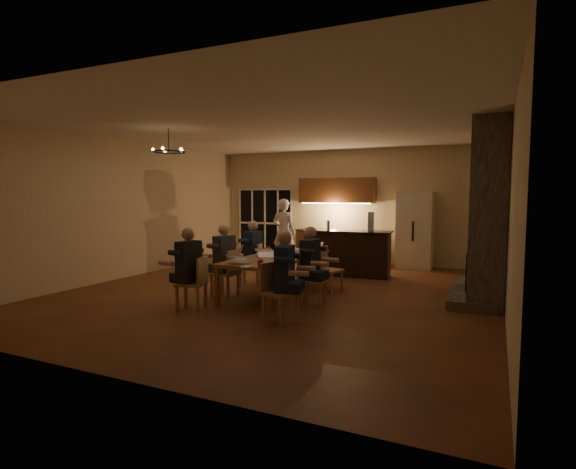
# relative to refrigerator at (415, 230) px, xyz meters

# --- Properties ---
(floor) EXTENTS (9.00, 9.00, 0.00)m
(floor) POSITION_rel_refrigerator_xyz_m (-1.90, -4.15, -1.00)
(floor) COLOR brown
(floor) RESTS_ON ground
(back_wall) EXTENTS (8.00, 0.04, 3.20)m
(back_wall) POSITION_rel_refrigerator_xyz_m (-1.90, 0.37, 0.60)
(back_wall) COLOR beige
(back_wall) RESTS_ON ground
(left_wall) EXTENTS (0.04, 9.00, 3.20)m
(left_wall) POSITION_rel_refrigerator_xyz_m (-5.92, -4.15, 0.60)
(left_wall) COLOR beige
(left_wall) RESTS_ON ground
(right_wall) EXTENTS (0.04, 9.00, 3.20)m
(right_wall) POSITION_rel_refrigerator_xyz_m (2.12, -4.15, 0.60)
(right_wall) COLOR beige
(right_wall) RESTS_ON ground
(ceiling) EXTENTS (8.00, 9.00, 0.04)m
(ceiling) POSITION_rel_refrigerator_xyz_m (-1.90, -4.15, 2.22)
(ceiling) COLOR white
(ceiling) RESTS_ON back_wall
(french_doors) EXTENTS (1.86, 0.08, 2.10)m
(french_doors) POSITION_rel_refrigerator_xyz_m (-4.60, 0.32, 0.05)
(french_doors) COLOR black
(french_doors) RESTS_ON ground
(fireplace) EXTENTS (0.58, 2.50, 3.20)m
(fireplace) POSITION_rel_refrigerator_xyz_m (1.80, -2.95, 0.60)
(fireplace) COLOR #74695B
(fireplace) RESTS_ON ground
(kitchenette) EXTENTS (2.24, 0.68, 2.40)m
(kitchenette) POSITION_rel_refrigerator_xyz_m (-2.20, 0.05, 0.20)
(kitchenette) COLOR brown
(kitchenette) RESTS_ON ground
(refrigerator) EXTENTS (0.90, 0.68, 2.00)m
(refrigerator) POSITION_rel_refrigerator_xyz_m (0.00, 0.00, 0.00)
(refrigerator) COLOR #EDE5C6
(refrigerator) RESTS_ON ground
(dining_table) EXTENTS (1.10, 2.80, 0.75)m
(dining_table) POSITION_rel_refrigerator_xyz_m (-1.87, -4.34, -0.62)
(dining_table) COLOR olive
(dining_table) RESTS_ON ground
(bar_island) EXTENTS (2.12, 0.84, 1.08)m
(bar_island) POSITION_rel_refrigerator_xyz_m (-1.28, -1.80, -0.46)
(bar_island) COLOR black
(bar_island) RESTS_ON ground
(chair_left_near) EXTENTS (0.54, 0.54, 0.89)m
(chair_left_near) POSITION_rel_refrigerator_xyz_m (-2.69, -5.97, -0.55)
(chair_left_near) COLOR #A78653
(chair_left_near) RESTS_ON ground
(chair_left_mid) EXTENTS (0.44, 0.44, 0.89)m
(chair_left_mid) POSITION_rel_refrigerator_xyz_m (-2.72, -4.89, -0.55)
(chair_left_mid) COLOR #A78653
(chair_left_mid) RESTS_ON ground
(chair_left_far) EXTENTS (0.55, 0.55, 0.89)m
(chair_left_far) POSITION_rel_refrigerator_xyz_m (-2.78, -3.81, -0.55)
(chair_left_far) COLOR #A78653
(chair_left_far) RESTS_ON ground
(chair_right_near) EXTENTS (0.56, 0.56, 0.89)m
(chair_right_near) POSITION_rel_refrigerator_xyz_m (-1.02, -6.00, -0.55)
(chair_right_near) COLOR #A78653
(chair_right_near) RESTS_ON ground
(chair_right_mid) EXTENTS (0.49, 0.49, 0.89)m
(chair_right_mid) POSITION_rel_refrigerator_xyz_m (-0.94, -4.86, -0.55)
(chair_right_mid) COLOR #A78653
(chair_right_mid) RESTS_ON ground
(chair_right_far) EXTENTS (0.53, 0.53, 0.89)m
(chair_right_far) POSITION_rel_refrigerator_xyz_m (-1.05, -3.69, -0.55)
(chair_right_far) COLOR #A78653
(chair_right_far) RESTS_ON ground
(person_left_near) EXTENTS (0.69, 0.69, 1.38)m
(person_left_near) POSITION_rel_refrigerator_xyz_m (-2.74, -5.96, -0.31)
(person_left_near) COLOR #1F2328
(person_left_near) RESTS_ON ground
(person_right_near) EXTENTS (0.69, 0.69, 1.38)m
(person_right_near) POSITION_rel_refrigerator_xyz_m (-0.98, -5.92, -0.31)
(person_right_near) COLOR #1C2547
(person_right_near) RESTS_ON ground
(person_left_mid) EXTENTS (0.68, 0.68, 1.38)m
(person_left_mid) POSITION_rel_refrigerator_xyz_m (-2.74, -4.87, -0.31)
(person_left_mid) COLOR #3C4247
(person_left_mid) RESTS_ON ground
(person_right_mid) EXTENTS (0.62, 0.62, 1.38)m
(person_right_mid) POSITION_rel_refrigerator_xyz_m (-1.00, -4.83, -0.31)
(person_right_mid) COLOR #1F2328
(person_right_mid) RESTS_ON ground
(person_left_far) EXTENTS (0.64, 0.64, 1.38)m
(person_left_far) POSITION_rel_refrigerator_xyz_m (-2.76, -3.73, -0.31)
(person_left_far) COLOR #1C2547
(person_left_far) RESTS_ON ground
(standing_person) EXTENTS (0.67, 0.44, 1.82)m
(standing_person) POSITION_rel_refrigerator_xyz_m (-3.35, -0.96, -0.09)
(standing_person) COLOR silver
(standing_person) RESTS_ON ground
(chandelier) EXTENTS (0.62, 0.62, 0.03)m
(chandelier) POSITION_rel_refrigerator_xyz_m (-3.87, -5.04, 1.75)
(chandelier) COLOR black
(chandelier) RESTS_ON ceiling
(laptop_a) EXTENTS (0.34, 0.30, 0.23)m
(laptop_a) POSITION_rel_refrigerator_xyz_m (-2.08, -5.42, -0.14)
(laptop_a) COLOR silver
(laptop_a) RESTS_ON dining_table
(laptop_b) EXTENTS (0.42, 0.41, 0.23)m
(laptop_b) POSITION_rel_refrigerator_xyz_m (-1.64, -5.18, -0.14)
(laptop_b) COLOR silver
(laptop_b) RESTS_ON dining_table
(laptop_c) EXTENTS (0.40, 0.38, 0.23)m
(laptop_c) POSITION_rel_refrigerator_xyz_m (-2.16, -4.36, -0.14)
(laptop_c) COLOR silver
(laptop_c) RESTS_ON dining_table
(laptop_d) EXTENTS (0.42, 0.41, 0.23)m
(laptop_d) POSITION_rel_refrigerator_xyz_m (-1.64, -4.41, -0.14)
(laptop_d) COLOR silver
(laptop_d) RESTS_ON dining_table
(laptop_e) EXTENTS (0.36, 0.33, 0.23)m
(laptop_e) POSITION_rel_refrigerator_xyz_m (-2.12, -3.30, -0.14)
(laptop_e) COLOR silver
(laptop_e) RESTS_ON dining_table
(laptop_f) EXTENTS (0.35, 0.32, 0.23)m
(laptop_f) POSITION_rel_refrigerator_xyz_m (-1.55, -3.27, -0.14)
(laptop_f) COLOR silver
(laptop_f) RESTS_ON dining_table
(mug_front) EXTENTS (0.09, 0.09, 0.10)m
(mug_front) POSITION_rel_refrigerator_xyz_m (-1.97, -4.83, -0.20)
(mug_front) COLOR white
(mug_front) RESTS_ON dining_table
(mug_mid) EXTENTS (0.08, 0.08, 0.10)m
(mug_mid) POSITION_rel_refrigerator_xyz_m (-1.79, -3.74, -0.20)
(mug_mid) COLOR white
(mug_mid) RESTS_ON dining_table
(mug_back) EXTENTS (0.08, 0.08, 0.10)m
(mug_back) POSITION_rel_refrigerator_xyz_m (-2.25, -3.49, -0.20)
(mug_back) COLOR white
(mug_back) RESTS_ON dining_table
(redcup_near) EXTENTS (0.09, 0.09, 0.12)m
(redcup_near) POSITION_rel_refrigerator_xyz_m (-1.51, -5.70, -0.19)
(redcup_near) COLOR #B00B14
(redcup_near) RESTS_ON dining_table
(redcup_mid) EXTENTS (0.10, 0.10, 0.12)m
(redcup_mid) POSITION_rel_refrigerator_xyz_m (-2.27, -3.98, -0.19)
(redcup_mid) COLOR #B00B14
(redcup_mid) RESTS_ON dining_table
(can_silver) EXTENTS (0.07, 0.07, 0.12)m
(can_silver) POSITION_rel_refrigerator_xyz_m (-1.87, -5.07, -0.19)
(can_silver) COLOR #B2B2B7
(can_silver) RESTS_ON dining_table
(can_cola) EXTENTS (0.06, 0.06, 0.12)m
(can_cola) POSITION_rel_refrigerator_xyz_m (-2.01, -2.93, -0.19)
(can_cola) COLOR #3F0F0C
(can_cola) RESTS_ON dining_table
(can_right) EXTENTS (0.06, 0.06, 0.12)m
(can_right) POSITION_rel_refrigerator_xyz_m (-1.48, -3.99, -0.19)
(can_right) COLOR #B2B2B7
(can_right) RESTS_ON dining_table
(plate_near) EXTENTS (0.24, 0.24, 0.02)m
(plate_near) POSITION_rel_refrigerator_xyz_m (-1.55, -4.83, -0.24)
(plate_near) COLOR white
(plate_near) RESTS_ON dining_table
(plate_left) EXTENTS (0.23, 0.23, 0.02)m
(plate_left) POSITION_rel_refrigerator_xyz_m (-2.22, -5.17, -0.24)
(plate_left) COLOR white
(plate_left) RESTS_ON dining_table
(plate_far) EXTENTS (0.27, 0.27, 0.02)m
(plate_far) POSITION_rel_refrigerator_xyz_m (-1.49, -3.53, -0.24)
(plate_far) COLOR white
(plate_far) RESTS_ON dining_table
(notepad) EXTENTS (0.16, 0.21, 0.01)m
(notepad) POSITION_rel_refrigerator_xyz_m (-1.74, -5.75, -0.24)
(notepad) COLOR white
(notepad) RESTS_ON dining_table
(bar_bottle) EXTENTS (0.07, 0.07, 0.24)m
(bar_bottle) POSITION_rel_refrigerator_xyz_m (-1.72, -1.89, 0.20)
(bar_bottle) COLOR #99999E
(bar_bottle) RESTS_ON bar_island
(bar_blender) EXTENTS (0.18, 0.18, 0.45)m
(bar_blender) POSITION_rel_refrigerator_xyz_m (-0.73, -1.75, 0.30)
(bar_blender) COLOR silver
(bar_blender) RESTS_ON bar_island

